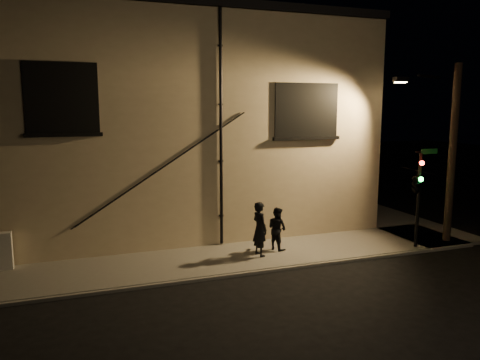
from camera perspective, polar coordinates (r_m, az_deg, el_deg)
name	(u,v)px	position (r m, az deg, el deg)	size (l,w,h in m)	color
ground	(302,267)	(15.44, 7.60, -10.51)	(90.00, 90.00, 0.00)	black
sidewalk	(280,229)	(19.71, 4.90, -5.98)	(21.00, 16.00, 0.12)	slate
building	(157,122)	(22.23, -10.07, 6.95)	(16.20, 12.23, 8.80)	beige
pedestrian_a	(260,229)	(15.84, 2.42, -5.97)	(0.68, 0.45, 1.86)	black
pedestrian_b	(277,228)	(16.59, 4.54, -5.91)	(0.74, 0.57, 1.51)	black
traffic_signal	(417,182)	(17.49, 20.76, -0.27)	(1.27, 2.08, 3.53)	black
streetlamp_pole	(449,149)	(18.88, 24.09, 3.48)	(2.01, 1.38, 6.67)	black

